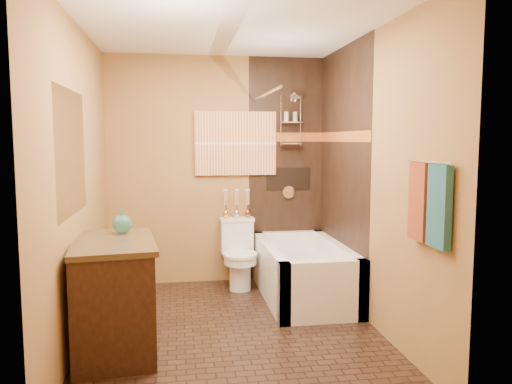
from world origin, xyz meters
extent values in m
plane|color=black|center=(0.00, 0.00, 0.00)|extent=(3.00, 3.00, 0.00)
cube|color=#A3793F|center=(-1.20, 0.00, 1.25)|extent=(0.02, 3.00, 2.50)
cube|color=#A3793F|center=(1.20, 0.00, 1.25)|extent=(0.02, 3.00, 2.50)
cube|color=#A3793F|center=(0.00, 1.50, 1.25)|extent=(2.40, 0.02, 2.50)
cube|color=#A3793F|center=(0.00, -1.50, 1.25)|extent=(2.40, 0.02, 2.50)
plane|color=silver|center=(0.00, 0.00, 2.50)|extent=(3.00, 3.00, 0.00)
cube|color=black|center=(0.78, 1.49, 1.25)|extent=(0.85, 0.01, 2.50)
cube|color=black|center=(1.19, 0.75, 1.25)|extent=(0.01, 1.50, 2.50)
cube|color=#9A3F1C|center=(0.78, 1.48, 1.62)|extent=(0.85, 0.01, 0.10)
cube|color=#9A3F1C|center=(1.18, 0.75, 1.62)|extent=(0.01, 1.50, 0.10)
cube|color=black|center=(0.80, 1.48, 1.15)|extent=(0.50, 0.01, 0.25)
cylinder|color=silver|center=(0.80, 1.35, 2.08)|extent=(0.02, 0.26, 0.02)
cylinder|color=silver|center=(0.80, 1.20, 2.03)|extent=(0.11, 0.11, 0.09)
cylinder|color=silver|center=(0.80, 1.47, 1.00)|extent=(0.14, 0.02, 0.14)
cylinder|color=silver|center=(0.40, 0.75, 2.02)|extent=(0.03, 1.55, 0.03)
cylinder|color=silver|center=(1.15, -1.05, 1.45)|extent=(0.02, 0.55, 0.02)
cube|color=#1C4B5E|center=(1.16, -1.18, 1.18)|extent=(0.05, 0.22, 0.52)
cube|color=maroon|center=(1.16, -0.92, 1.18)|extent=(0.05, 0.22, 0.52)
cube|color=orange|center=(0.20, 1.48, 1.55)|extent=(0.90, 0.04, 0.70)
cube|color=white|center=(-1.19, -0.27, 1.50)|extent=(0.01, 1.00, 0.90)
cube|color=white|center=(0.80, 0.05, 0.28)|extent=(0.80, 0.10, 0.55)
cube|color=white|center=(0.80, 1.45, 0.28)|extent=(0.80, 0.10, 0.55)
cube|color=white|center=(0.45, 0.75, 0.28)|extent=(0.10, 1.50, 0.55)
cube|color=white|center=(1.15, 0.75, 0.28)|extent=(0.10, 1.50, 0.55)
cube|color=white|center=(0.80, 0.75, 0.17)|extent=(0.64, 1.34, 0.35)
cube|color=white|center=(0.20, 1.39, 0.52)|extent=(0.36, 0.17, 0.35)
cube|color=white|center=(0.20, 1.39, 0.71)|extent=(0.37, 0.18, 0.04)
cylinder|color=white|center=(0.20, 1.11, 0.18)|extent=(0.22, 0.22, 0.35)
cylinder|color=white|center=(0.20, 1.11, 0.33)|extent=(0.34, 0.34, 0.09)
cylinder|color=white|center=(0.20, 1.11, 0.39)|extent=(0.36, 0.36, 0.03)
cube|color=black|center=(-0.93, -0.27, 0.41)|extent=(0.66, 0.97, 0.81)
cube|color=black|center=(-0.91, -0.27, 0.83)|extent=(0.70, 1.03, 0.04)
camera|label=1|loc=(-0.43, -4.02, 1.59)|focal=35.00mm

